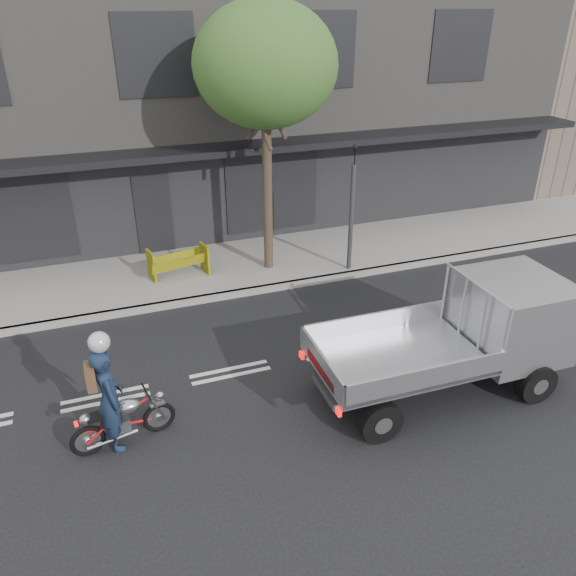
# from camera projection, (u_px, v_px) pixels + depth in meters

# --- Properties ---
(ground) EXTENTS (80.00, 80.00, 0.00)m
(ground) POSITION_uv_depth(u_px,v_px,m) (230.00, 373.00, 11.23)
(ground) COLOR black
(ground) RESTS_ON ground
(sidewalk) EXTENTS (32.00, 3.20, 0.15)m
(sidewalk) POSITION_uv_depth(u_px,v_px,m) (186.00, 273.00, 15.12)
(sidewalk) COLOR gray
(sidewalk) RESTS_ON ground
(kerb) EXTENTS (32.00, 0.20, 0.15)m
(kerb) POSITION_uv_depth(u_px,v_px,m) (198.00, 300.00, 13.78)
(kerb) COLOR gray
(kerb) RESTS_ON ground
(building_main) EXTENTS (26.00, 10.00, 8.00)m
(building_main) POSITION_uv_depth(u_px,v_px,m) (139.00, 88.00, 18.83)
(building_main) COLOR slate
(building_main) RESTS_ON ground
(street_tree) EXTENTS (3.40, 3.40, 6.74)m
(street_tree) POSITION_uv_depth(u_px,v_px,m) (265.00, 66.00, 12.98)
(street_tree) COLOR #382B21
(street_tree) RESTS_ON ground
(traffic_light_pole) EXTENTS (0.12, 0.12, 3.50)m
(traffic_light_pole) POSITION_uv_depth(u_px,v_px,m) (351.00, 216.00, 14.54)
(traffic_light_pole) COLOR #2D2D30
(traffic_light_pole) RESTS_ON ground
(motorcycle) EXTENTS (1.76, 0.52, 0.91)m
(motorcycle) POSITION_uv_depth(u_px,v_px,m) (123.00, 420.00, 9.27)
(motorcycle) COLOR black
(motorcycle) RESTS_ON ground
(rider) EXTENTS (0.55, 0.75, 1.87)m
(rider) POSITION_uv_depth(u_px,v_px,m) (109.00, 399.00, 9.01)
(rider) COLOR #15243C
(rider) RESTS_ON ground
(flatbed_ute) EXTENTS (4.77, 2.04, 2.20)m
(flatbed_ute) POSITION_uv_depth(u_px,v_px,m) (492.00, 324.00, 10.48)
(flatbed_ute) COLOR black
(flatbed_ute) RESTS_ON ground
(construction_barrier) EXTENTS (1.59, 0.92, 0.84)m
(construction_barrier) POSITION_uv_depth(u_px,v_px,m) (180.00, 265.00, 14.44)
(construction_barrier) COLOR #FFEE0D
(construction_barrier) RESTS_ON sidewalk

